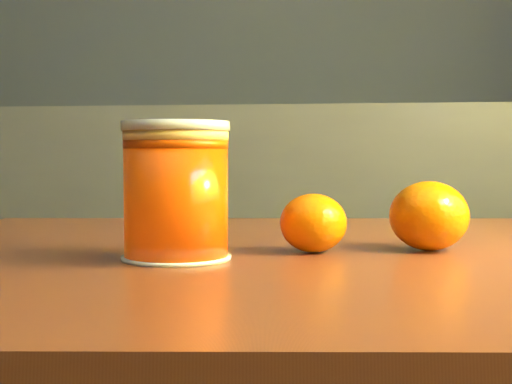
# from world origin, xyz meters

# --- Properties ---
(table) EXTENTS (1.02, 0.77, 0.71)m
(table) POSITION_xyz_m (1.00, 0.32, 0.62)
(table) COLOR brown
(table) RESTS_ON ground
(juice_glass) EXTENTS (0.09, 0.09, 0.11)m
(juice_glass) POSITION_xyz_m (0.82, 0.25, 0.76)
(juice_glass) COLOR #E24004
(juice_glass) RESTS_ON table
(orange_front) EXTENTS (0.08, 0.08, 0.05)m
(orange_front) POSITION_xyz_m (0.93, 0.31, 0.73)
(orange_front) COLOR #E06804
(orange_front) RESTS_ON table
(orange_back) EXTENTS (0.10, 0.10, 0.06)m
(orange_back) POSITION_xyz_m (1.03, 0.33, 0.74)
(orange_back) COLOR #E06804
(orange_back) RESTS_ON table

